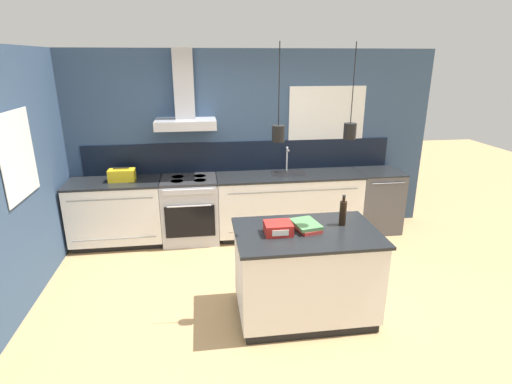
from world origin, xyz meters
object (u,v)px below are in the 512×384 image
object	(u,v)px
book_stack	(306,226)
bottle_on_island	(343,213)
oven_range	(190,209)
red_supply_box	(278,228)
dishwasher	(376,200)
yellow_toolbox	(122,175)

from	to	relation	value
book_stack	bottle_on_island	bearing A→B (deg)	7.69
oven_range	red_supply_box	size ratio (longest dim) A/B	3.57
oven_range	bottle_on_island	bearing A→B (deg)	-50.12
bottle_on_island	oven_range	bearing A→B (deg)	129.88
book_stack	red_supply_box	distance (m)	0.29
oven_range	bottle_on_island	xyz separation A→B (m)	(1.53, -1.83, 0.58)
oven_range	dishwasher	xyz separation A→B (m)	(2.75, 0.00, 0.00)
dishwasher	yellow_toolbox	bearing A→B (deg)	180.00
oven_range	book_stack	world-z (taller)	book_stack
red_supply_box	yellow_toolbox	xyz separation A→B (m)	(-1.74, 1.96, 0.03)
red_supply_box	dishwasher	bearing A→B (deg)	46.14
dishwasher	book_stack	size ratio (longest dim) A/B	2.60
dishwasher	bottle_on_island	world-z (taller)	bottle_on_island
dishwasher	book_stack	bearing A→B (deg)	-130.19
dishwasher	book_stack	distance (m)	2.52
oven_range	red_supply_box	xyz separation A→B (m)	(0.87, -1.95, 0.51)
oven_range	bottle_on_island	world-z (taller)	bottle_on_island
oven_range	dishwasher	bearing A→B (deg)	0.09
book_stack	yellow_toolbox	world-z (taller)	yellow_toolbox
dishwasher	red_supply_box	size ratio (longest dim) A/B	3.57
red_supply_box	yellow_toolbox	bearing A→B (deg)	131.65
oven_range	red_supply_box	world-z (taller)	red_supply_box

